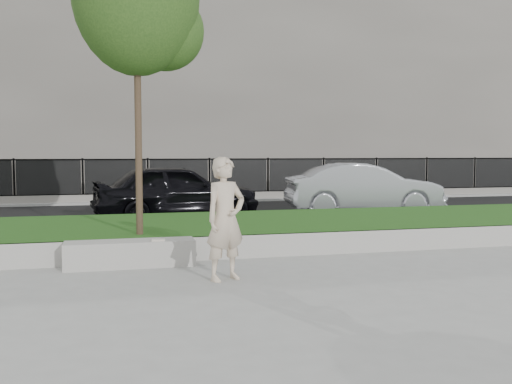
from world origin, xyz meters
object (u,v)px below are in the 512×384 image
object	(u,v)px
book	(158,240)
car_silver	(363,188)
man	(225,219)
car_dark	(176,191)
stone_bench	(130,254)

from	to	relation	value
book	car_silver	size ratio (longest dim) A/B	0.05
man	car_dark	distance (m)	7.25
man	book	bearing A→B (deg)	101.16
book	car_silver	bearing A→B (deg)	50.41
book	stone_bench	bearing A→B (deg)	171.21
book	car_silver	xyz separation A→B (m)	(6.38, 6.11, 0.34)
man	car_silver	world-z (taller)	man
stone_bench	book	size ratio (longest dim) A/B	9.89
stone_bench	car_silver	distance (m)	9.09
book	car_dark	world-z (taller)	car_dark
book	car_dark	size ratio (longest dim) A/B	0.05
man	car_dark	bearing A→B (deg)	64.82
book	man	bearing A→B (deg)	-47.95
car_silver	man	bearing A→B (deg)	150.29
stone_bench	book	bearing A→B (deg)	-15.42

